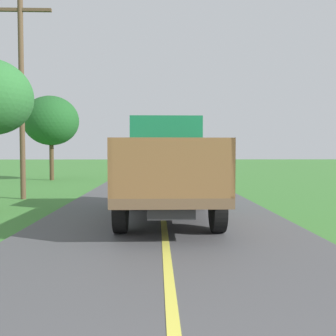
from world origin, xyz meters
The scene contains 3 objects.
banana_truck_near centered at (0.11, 9.84, 1.47)m, with size 2.38×5.82×2.80m.
utility_pole_roadside centered at (-5.41, 13.89, 4.19)m, with size 2.38×0.20×7.69m.
roadside_tree_mid_right centered at (-7.16, 23.77, 3.92)m, with size 3.60×3.60×5.56m.
Camera 1 is at (-0.16, -0.31, 1.80)m, focal length 38.53 mm.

